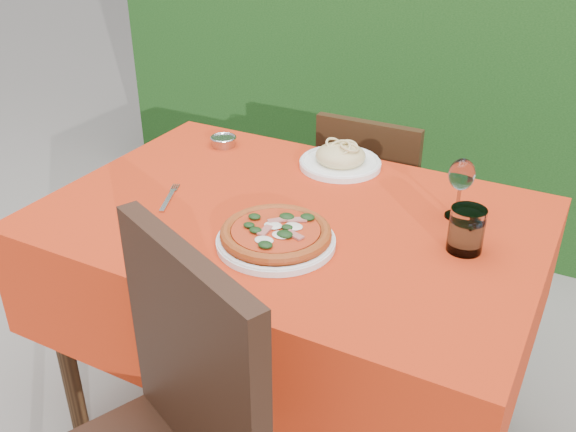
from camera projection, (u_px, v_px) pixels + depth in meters
The scene contains 10 objects.
ground at pixel (290, 422), 2.01m from camera, with size 60.00×60.00×0.00m, color slate.
hedge at pixel (458, 28), 2.77m from camera, with size 3.20×0.55×1.78m.
dining_table at pixel (290, 262), 1.72m from camera, with size 1.26×0.86×0.75m.
chair_far at pixel (372, 204), 2.31m from camera, with size 0.37×0.37×0.80m.
pizza_plate at pixel (276, 236), 1.50m from camera, with size 0.33×0.33×0.05m.
pasta_plate at pixel (340, 159), 1.89m from camera, with size 0.24×0.24×0.07m.
water_glass at pixel (466, 232), 1.47m from camera, with size 0.08×0.08×0.11m.
wine_glass at pixel (462, 177), 1.58m from camera, with size 0.07×0.07×0.16m.
fork at pixel (168, 200), 1.71m from camera, with size 0.02×0.17×0.00m, color #B8B7BF.
steel_ramekin at pixel (224, 142), 2.04m from camera, with size 0.08×0.08×0.03m, color #ACACB3.
Camera 1 is at (0.68, -1.28, 1.53)m, focal length 40.00 mm.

